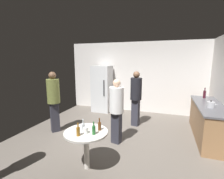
{
  "coord_description": "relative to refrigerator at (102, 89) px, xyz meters",
  "views": [
    {
      "loc": [
        1.23,
        -3.7,
        2.01
      ],
      "look_at": [
        -0.09,
        0.15,
        1.28
      ],
      "focal_mm": 26.21,
      "sensor_mm": 36.0,
      "label": 1
    }
  ],
  "objects": [
    {
      "name": "person_in_white_shirt",
      "position": [
        1.32,
        -2.31,
        0.02
      ],
      "size": [
        0.41,
        0.41,
        1.58
      ],
      "rotation": [
        0.0,
        0.0,
        -1.8
      ],
      "color": "#2D2D38",
      "rests_on": "ground_plane"
    },
    {
      "name": "person_in_olive_shirt",
      "position": [
        -0.53,
        -2.25,
        0.1
      ],
      "size": [
        0.48,
        0.48,
        1.7
      ],
      "rotation": [
        0.0,
        0.0,
        -0.68
      ],
      "color": "#2D2D38",
      "rests_on": "ground_plane"
    },
    {
      "name": "beer_bottle_brown",
      "position": [
        1.3,
        -3.29,
        -0.08
      ],
      "size": [
        0.06,
        0.06,
        0.23
      ],
      "color": "#593314",
      "rests_on": "foreground_table"
    },
    {
      "name": "plastic_cup_white",
      "position": [
        1.12,
        -3.49,
        -0.11
      ],
      "size": [
        0.08,
        0.08,
        0.11
      ],
      "primitive_type": "cylinder",
      "color": "white",
      "rests_on": "foreground_table"
    },
    {
      "name": "kettle",
      "position": [
        3.44,
        -1.59,
        0.07
      ],
      "size": [
        0.24,
        0.17,
        0.18
      ],
      "color": "#B2B2B7",
      "rests_on": "kitchen_counter"
    },
    {
      "name": "person_in_black_shirt",
      "position": [
        1.55,
        -1.08,
        0.09
      ],
      "size": [
        0.41,
        0.41,
        1.69
      ],
      "rotation": [
        0.0,
        0.0,
        -1.79
      ],
      "color": "#2D2D38",
      "rests_on": "ground_plane"
    },
    {
      "name": "foreground_table",
      "position": [
        1.09,
        -3.42,
        -0.27
      ],
      "size": [
        0.8,
        0.8,
        0.73
      ],
      "color": "beige",
      "rests_on": "ground_plane"
    },
    {
      "name": "beer_bottle_amber",
      "position": [
        1.05,
        -3.62,
        -0.08
      ],
      "size": [
        0.06,
        0.06,
        0.23
      ],
      "color": "#8C5919",
      "rests_on": "foreground_table"
    },
    {
      "name": "wine_bottle_on_counter",
      "position": [
        3.5,
        -0.51,
        0.12
      ],
      "size": [
        0.08,
        0.08,
        0.31
      ],
      "color": "#3F141E",
      "rests_on": "kitchen_counter"
    },
    {
      "name": "refrigerator",
      "position": [
        0.0,
        0.0,
        0.0
      ],
      "size": [
        0.7,
        0.68,
        1.8
      ],
      "color": "silver",
      "rests_on": "ground_plane"
    },
    {
      "name": "beer_bottle_clear",
      "position": [
        1.04,
        -3.43,
        -0.08
      ],
      "size": [
        0.06,
        0.06,
        0.23
      ],
      "color": "silver",
      "rests_on": "foreground_table"
    },
    {
      "name": "beer_bottle_green",
      "position": [
        1.27,
        -3.48,
        -0.08
      ],
      "size": [
        0.06,
        0.06,
        0.23
      ],
      "color": "#26662D",
      "rests_on": "foreground_table"
    },
    {
      "name": "ground_plane",
      "position": [
        1.21,
        -2.2,
        -0.95
      ],
      "size": [
        5.2,
        5.2,
        0.1
      ],
      "primitive_type": "cube",
      "color": "#5B544C"
    },
    {
      "name": "kitchen_counter",
      "position": [
        3.49,
        -1.28,
        -0.45
      ],
      "size": [
        0.64,
        2.15,
        0.9
      ],
      "color": "olive",
      "rests_on": "ground_plane"
    },
    {
      "name": "wall_back",
      "position": [
        1.21,
        0.43,
        0.45
      ],
      "size": [
        5.32,
        0.06,
        2.7
      ],
      "primitive_type": "cube",
      "color": "silver",
      "rests_on": "ground_plane"
    }
  ]
}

